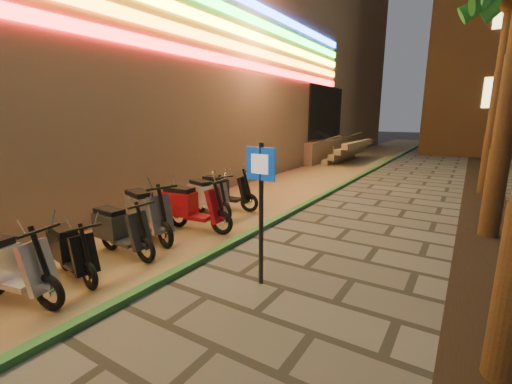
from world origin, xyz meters
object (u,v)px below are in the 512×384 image
Objects in this scene: pedestrian_sign at (261,195)px; scooter_5 at (70,250)px; scooter_8 at (190,206)px; scooter_7 at (145,212)px; scooter_4 at (5,266)px; scooter_10 at (223,191)px; scooter_6 at (118,230)px; scooter_9 at (206,197)px.

pedestrian_sign is 3.30m from scooter_5.
scooter_5 is 0.81× the size of scooter_8.
scooter_8 is (0.45, 0.91, -0.00)m from scooter_7.
scooter_7 reaches higher than scooter_8.
scooter_4 is 0.99× the size of scooter_10.
scooter_8 is 1.90m from scooter_10.
pedestrian_sign is 1.30× the size of scooter_10.
scooter_10 is at bearing 104.71° from scooter_5.
pedestrian_sign reaches higher than scooter_6.
scooter_5 is at bearing -150.48° from pedestrian_sign.
scooter_9 is at bearing 144.33° from pedestrian_sign.
scooter_8 reaches higher than scooter_4.
scooter_7 is 1.01m from scooter_8.
scooter_8 is (0.01, 2.85, 0.11)m from scooter_5.
scooter_5 is 0.86× the size of scooter_10.
scooter_10 is at bearing 106.81° from scooter_9.
scooter_9 is (-0.29, 2.92, 0.03)m from scooter_6.
scooter_10 is (-0.01, 0.75, 0.01)m from scooter_9.
scooter_4 is 0.92m from scooter_5.
scooter_10 is (-3.23, 3.25, -0.92)m from pedestrian_sign.
scooter_6 is (-0.13, 1.02, 0.04)m from scooter_5.
pedestrian_sign reaches higher than scooter_9.
scooter_5 is at bearing -81.10° from scooter_6.
pedestrian_sign is 4.67m from scooter_10.
pedestrian_sign is at bearing 6.76° from scooter_7.
scooter_6 is 0.87× the size of scooter_8.
scooter_4 is 1.15× the size of scooter_5.
scooter_6 is at bearing 81.16° from scooter_4.
scooter_10 is at bearing 97.20° from scooter_8.
scooter_9 is at bearing 97.12° from scooter_6.
scooter_10 is at bearing 137.00° from pedestrian_sign.
scooter_10 is (-0.44, 1.85, -0.03)m from scooter_8.
scooter_8 is 1.06× the size of scooter_10.
pedestrian_sign is 3.79m from scooter_4.
scooter_8 is at bearing 155.52° from pedestrian_sign.
scooter_9 is (-3.22, 2.50, -0.93)m from pedestrian_sign.
scooter_6 is at bearing -100.46° from scooter_8.
scooter_7 reaches higher than scooter_4.
scooter_4 is 3.76m from scooter_8.
scooter_8 reaches higher than scooter_10.
scooter_5 is at bearing 76.25° from scooter_4.
scooter_8 is at bearing 87.15° from scooter_6.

